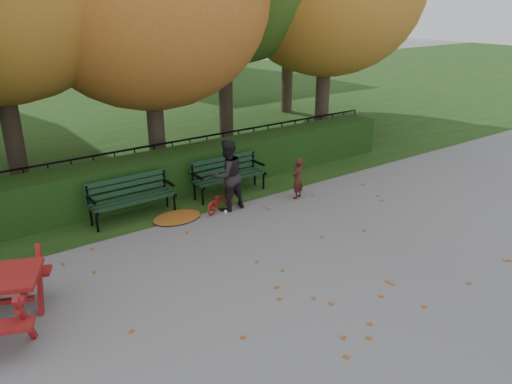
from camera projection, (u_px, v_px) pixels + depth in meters
ground at (291, 271)px, 8.52m from camera, size 90.00×90.00×0.00m
grass_strip at (58, 119)px, 19.10m from camera, size 90.00×90.00×0.00m
hedge at (170, 173)px, 11.74m from camera, size 13.00×0.90×1.00m
iron_fence at (155, 163)px, 12.33m from camera, size 14.00×0.04×1.02m
bench_left at (131, 195)px, 10.42m from camera, size 1.80×0.57×0.88m
bench_right at (227, 173)px, 11.73m from camera, size 1.80×0.57×0.88m
leaf_pile at (177, 217)px, 10.52m from camera, size 1.11×0.80×0.07m
leaf_scatter at (280, 264)px, 8.75m from camera, size 9.00×5.70×0.01m
child at (298, 178)px, 11.47m from camera, size 0.41×0.35×0.96m
adult at (227, 175)px, 10.75m from camera, size 0.81×0.65×1.58m
bicycle at (220, 199)px, 10.89m from camera, size 1.03×0.71×0.51m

